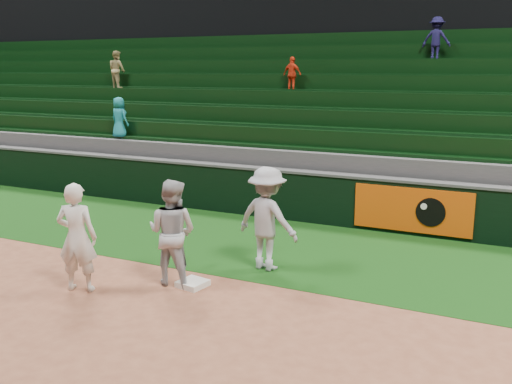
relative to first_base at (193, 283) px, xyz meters
The scene contains 9 objects.
ground 0.35m from the first_base, 122.97° to the right, with size 70.00×70.00×0.00m, color brown.
foul_grass 2.71m from the first_base, 94.02° to the left, with size 36.00×4.20×0.01m, color #0E340D.
upper_deck 18.16m from the first_base, 90.64° to the left, with size 40.00×12.00×12.00m, color black.
first_base is the anchor object (origin of this frame).
first_baseman 2.09m from the first_base, 149.42° to the right, with size 0.68×0.44×1.86m, color white.
baserunner 0.96m from the first_base, behind, with size 0.90×0.70×1.85m, color #A8ACB3.
base_coach 1.82m from the first_base, 59.84° to the left, with size 1.25×0.72×1.93m, color #A1A3AF.
field_wall 4.94m from the first_base, 91.92° to the left, with size 36.00×0.45×1.25m.
stadium_seating 8.83m from the first_base, 91.26° to the left, with size 36.00×5.95×5.15m.
Camera 1 is at (5.20, -7.59, 3.68)m, focal length 40.00 mm.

